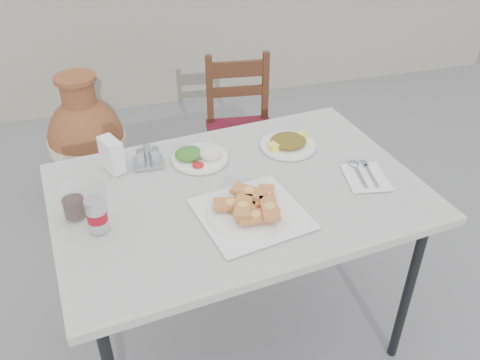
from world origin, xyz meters
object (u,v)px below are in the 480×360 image
object	(u,v)px
pide_plate	(251,206)
salad_rice_plate	(199,155)
cafe_table	(238,200)
soda_can	(97,215)
salad_chopped_plate	(288,143)
condiment_caddy	(148,159)
terracotta_urn	(88,142)
napkin_holder	(112,155)
cola_glass	(73,204)
chair	(241,130)

from	to	relation	value
pide_plate	salad_rice_plate	xyz separation A→B (m)	(-0.10, 0.39, -0.01)
cafe_table	soda_can	bearing A→B (deg)	-169.17
salad_chopped_plate	condiment_caddy	distance (m)	0.57
salad_rice_plate	condiment_caddy	distance (m)	0.20
condiment_caddy	salad_chopped_plate	bearing A→B (deg)	-2.27
salad_rice_plate	soda_can	bearing A→B (deg)	-141.33
condiment_caddy	terracotta_urn	bearing A→B (deg)	104.50
cafe_table	salad_chopped_plate	world-z (taller)	salad_chopped_plate
napkin_holder	condiment_caddy	xyz separation A→B (m)	(0.13, -0.01, -0.04)
salad_rice_plate	cola_glass	xyz separation A→B (m)	(-0.48, -0.23, 0.03)
cola_glass	chair	bearing A→B (deg)	49.39
salad_rice_plate	napkin_holder	xyz separation A→B (m)	(-0.33, 0.03, 0.04)
salad_chopped_plate	napkin_holder	world-z (taller)	napkin_holder
salad_rice_plate	terracotta_urn	world-z (taller)	salad_rice_plate
terracotta_urn	soda_can	bearing A→B (deg)	-87.53
terracotta_urn	napkin_holder	bearing A→B (deg)	-82.55
napkin_holder	condiment_caddy	bearing A→B (deg)	-26.65
salad_rice_plate	pide_plate	bearing A→B (deg)	-75.79
cafe_table	condiment_caddy	bearing A→B (deg)	139.69
pide_plate	cola_glass	bearing A→B (deg)	164.88
cafe_table	cola_glass	bearing A→B (deg)	-179.91
pide_plate	terracotta_urn	distance (m)	1.62
cafe_table	salad_chopped_plate	size ratio (longest dim) A/B	6.16
salad_rice_plate	cola_glass	world-z (taller)	cola_glass
cola_glass	napkin_holder	size ratio (longest dim) A/B	0.89
cola_glass	condiment_caddy	world-z (taller)	cola_glass
chair	terracotta_urn	xyz separation A→B (m)	(-0.87, 0.25, -0.08)
pide_plate	terracotta_urn	xyz separation A→B (m)	(-0.56, 1.45, -0.48)
salad_rice_plate	cafe_table	bearing A→B (deg)	-67.32
cola_glass	napkin_holder	xyz separation A→B (m)	(0.15, 0.26, 0.01)
terracotta_urn	cola_glass	bearing A→B (deg)	-90.60
cafe_table	salad_chopped_plate	distance (m)	0.37
cafe_table	chair	world-z (taller)	chair
soda_can	napkin_holder	distance (m)	0.36
napkin_holder	pide_plate	bearing A→B (deg)	-67.51
salad_rice_plate	chair	size ratio (longest dim) A/B	0.26
terracotta_urn	salad_chopped_plate	bearing A→B (deg)	-51.57
soda_can	terracotta_urn	distance (m)	1.47
salad_rice_plate	salad_chopped_plate	world-z (taller)	salad_rice_plate
salad_rice_plate	terracotta_urn	xyz separation A→B (m)	(-0.47, 1.06, -0.46)
cafe_table	salad_rice_plate	world-z (taller)	salad_rice_plate
napkin_holder	terracotta_urn	world-z (taller)	napkin_holder
salad_chopped_plate	condiment_caddy	world-z (taller)	condiment_caddy
pide_plate	napkin_holder	distance (m)	0.60
cafe_table	condiment_caddy	size ratio (longest dim) A/B	11.95
salad_chopped_plate	terracotta_urn	xyz separation A→B (m)	(-0.84, 1.06, -0.46)
soda_can	condiment_caddy	xyz separation A→B (m)	(0.21, 0.35, -0.03)
chair	terracotta_urn	size ratio (longest dim) A/B	1.10
salad_chopped_plate	chair	distance (m)	0.89
cola_glass	condiment_caddy	size ratio (longest dim) A/B	0.97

